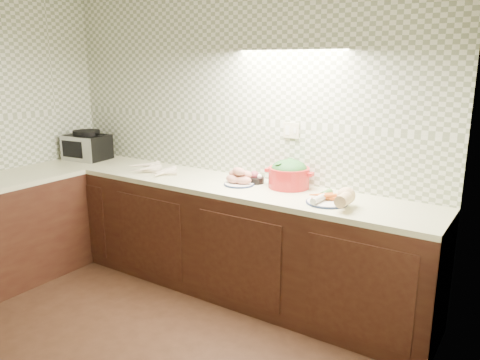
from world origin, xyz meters
The scene contains 8 objects.
room centered at (0.00, 0.00, 1.63)m, with size 3.60×3.60×2.60m.
counter centered at (-0.68, 0.68, 0.45)m, with size 3.60×3.60×0.90m.
toaster_oven centered at (-1.56, 1.52, 1.03)m, with size 0.43×0.35×0.28m.
parsnip_pile centered at (-0.59, 1.42, 0.93)m, with size 0.40×0.39×0.08m.
sweet_potato_plate centered at (0.24, 1.52, 0.95)m, with size 0.24×0.24×0.14m.
onion_bowl centered at (0.33, 1.63, 0.94)m, with size 0.13×0.13×0.10m.
dutch_oven centered at (0.61, 1.66, 1.01)m, with size 0.39×0.35×0.22m.
veg_plate centered at (1.08, 1.44, 0.95)m, with size 0.35×0.29×0.13m.
Camera 1 is at (2.20, -1.44, 1.84)m, focal length 35.00 mm.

